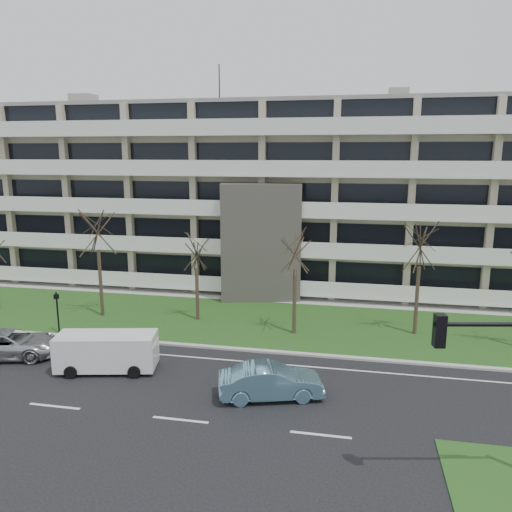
% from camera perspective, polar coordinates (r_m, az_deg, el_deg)
% --- Properties ---
extents(ground, '(160.00, 160.00, 0.00)m').
position_cam_1_polar(ground, '(22.79, -8.62, -18.03)').
color(ground, black).
rests_on(ground, ground).
extents(grass_verge, '(90.00, 10.00, 0.06)m').
position_cam_1_polar(grass_verge, '(34.20, -1.22, -7.42)').
color(grass_verge, '#224F1A').
rests_on(grass_verge, ground).
extents(curb, '(90.00, 0.35, 0.12)m').
position_cam_1_polar(curb, '(29.64, -3.33, -10.48)').
color(curb, '#B2B2AD').
rests_on(curb, ground).
extents(sidewalk, '(90.00, 2.00, 0.08)m').
position_cam_1_polar(sidewalk, '(39.33, 0.51, -4.82)').
color(sidewalk, '#B2B2AD').
rests_on(sidewalk, ground).
extents(lane_edge_line, '(90.00, 0.12, 0.01)m').
position_cam_1_polar(lane_edge_line, '(28.33, -4.11, -11.70)').
color(lane_edge_line, white).
rests_on(lane_edge_line, ground).
extents(apartment_building, '(60.50, 15.10, 18.75)m').
position_cam_1_polar(apartment_building, '(44.56, 2.16, 7.06)').
color(apartment_building, '#B3A58B').
rests_on(apartment_building, ground).
extents(silver_pickup, '(5.91, 3.79, 1.52)m').
position_cam_1_polar(silver_pickup, '(31.53, -26.32, -8.99)').
color(silver_pickup, '#B3B5BA').
rests_on(silver_pickup, ground).
extents(blue_sedan, '(5.14, 3.04, 1.60)m').
position_cam_1_polar(blue_sedan, '(23.97, 1.69, -14.15)').
color(blue_sedan, '#6DA0BE').
rests_on(blue_sedan, ground).
extents(white_van, '(5.40, 2.90, 1.99)m').
position_cam_1_polar(white_van, '(27.64, -16.56, -10.14)').
color(white_van, white).
rests_on(white_van, ground).
extents(pedestrian_signal, '(0.26, 0.20, 2.73)m').
position_cam_1_polar(pedestrian_signal, '(33.77, -21.77, -5.50)').
color(pedestrian_signal, black).
rests_on(pedestrian_signal, ground).
extents(tree_2, '(4.24, 4.24, 8.47)m').
position_cam_1_polar(tree_2, '(35.40, -17.75, 3.61)').
color(tree_2, '#382B21').
rests_on(tree_2, ground).
extents(tree_3, '(3.26, 3.26, 6.53)m').
position_cam_1_polar(tree_3, '(33.38, -6.87, 0.98)').
color(tree_3, '#382B21').
rests_on(tree_3, ground).
extents(tree_4, '(3.75, 3.75, 7.50)m').
position_cam_1_polar(tree_4, '(30.52, 4.53, 1.46)').
color(tree_4, '#382B21').
rests_on(tree_4, ground).
extents(tree_5, '(3.91, 3.91, 7.81)m').
position_cam_1_polar(tree_5, '(31.88, 18.32, 1.79)').
color(tree_5, '#382B21').
rests_on(tree_5, ground).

